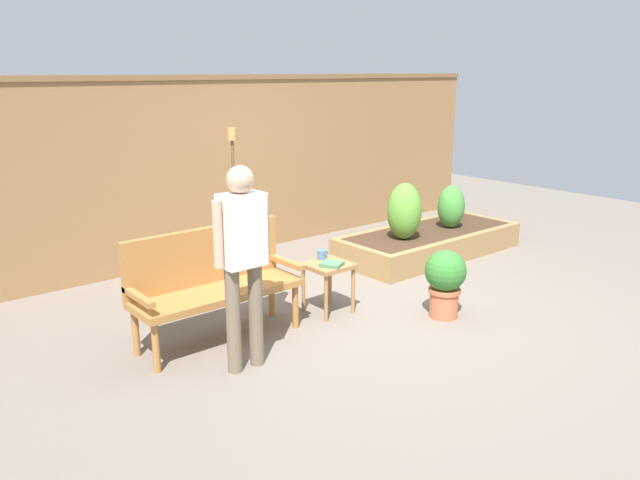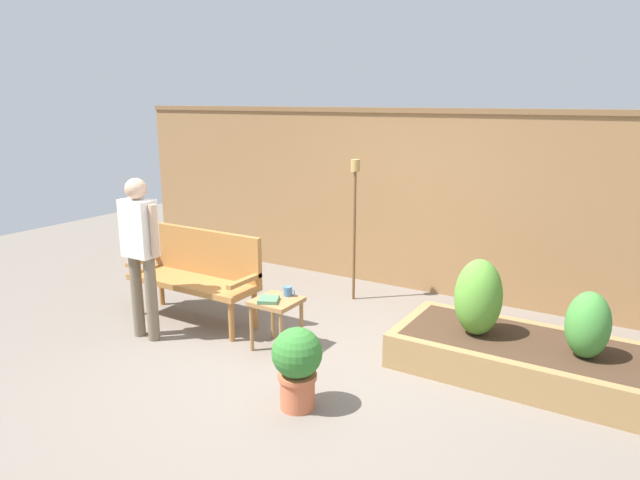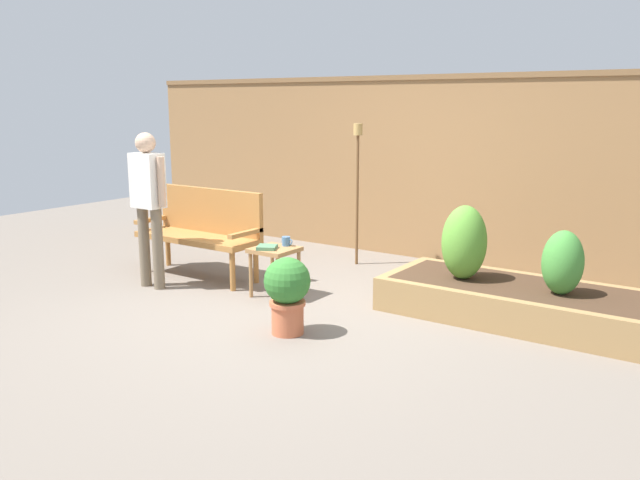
{
  "view_description": "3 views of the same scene",
  "coord_description": "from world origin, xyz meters",
  "px_view_note": "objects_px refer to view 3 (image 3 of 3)",
  "views": [
    {
      "loc": [
        -3.97,
        -3.86,
        2.21
      ],
      "look_at": [
        -0.22,
        0.63,
        0.61
      ],
      "focal_mm": 34.94,
      "sensor_mm": 36.0,
      "label": 1
    },
    {
      "loc": [
        2.51,
        -3.65,
        2.26
      ],
      "look_at": [
        -0.23,
        0.83,
        0.95
      ],
      "focal_mm": 31.87,
      "sensor_mm": 36.0,
      "label": 2
    },
    {
      "loc": [
        3.49,
        -4.51,
        1.85
      ],
      "look_at": [
        0.12,
        0.35,
        0.61
      ],
      "focal_mm": 37.03,
      "sensor_mm": 36.0,
      "label": 3
    }
  ],
  "objects_px": {
    "garden_bench": "(203,226)",
    "book_on_table": "(267,247)",
    "potted_boxwood": "(287,290)",
    "person_by_bench": "(148,196)",
    "shrub_far_corner": "(563,263)",
    "shrub_near_bench": "(464,242)",
    "tiki_torch": "(358,168)",
    "side_table": "(275,256)",
    "cup_on_table": "(286,241)"
  },
  "relations": [
    {
      "from": "side_table",
      "to": "book_on_table",
      "type": "bearing_deg",
      "value": -108.82
    },
    {
      "from": "side_table",
      "to": "shrub_near_bench",
      "type": "height_order",
      "value": "shrub_near_bench"
    },
    {
      "from": "garden_bench",
      "to": "tiki_torch",
      "type": "distance_m",
      "value": 1.85
    },
    {
      "from": "cup_on_table",
      "to": "shrub_far_corner",
      "type": "relative_size",
      "value": 0.22
    },
    {
      "from": "book_on_table",
      "to": "shrub_near_bench",
      "type": "bearing_deg",
      "value": -5.5
    },
    {
      "from": "book_on_table",
      "to": "shrub_far_corner",
      "type": "relative_size",
      "value": 0.35
    },
    {
      "from": "shrub_near_bench",
      "to": "potted_boxwood",
      "type": "bearing_deg",
      "value": -124.07
    },
    {
      "from": "book_on_table",
      "to": "side_table",
      "type": "bearing_deg",
      "value": 43.93
    },
    {
      "from": "shrub_near_bench",
      "to": "tiki_torch",
      "type": "relative_size",
      "value": 0.41
    },
    {
      "from": "book_on_table",
      "to": "shrub_far_corner",
      "type": "distance_m",
      "value": 2.64
    },
    {
      "from": "garden_bench",
      "to": "potted_boxwood",
      "type": "height_order",
      "value": "garden_bench"
    },
    {
      "from": "potted_boxwood",
      "to": "cup_on_table",
      "type": "bearing_deg",
      "value": 127.9
    },
    {
      "from": "side_table",
      "to": "shrub_near_bench",
      "type": "relative_size",
      "value": 0.72
    },
    {
      "from": "garden_bench",
      "to": "book_on_table",
      "type": "relative_size",
      "value": 7.61
    },
    {
      "from": "tiki_torch",
      "to": "person_by_bench",
      "type": "distance_m",
      "value": 2.35
    },
    {
      "from": "garden_bench",
      "to": "shrub_near_bench",
      "type": "distance_m",
      "value": 2.83
    },
    {
      "from": "potted_boxwood",
      "to": "person_by_bench",
      "type": "height_order",
      "value": "person_by_bench"
    },
    {
      "from": "book_on_table",
      "to": "tiki_torch",
      "type": "bearing_deg",
      "value": 62.73
    },
    {
      "from": "person_by_bench",
      "to": "garden_bench",
      "type": "bearing_deg",
      "value": 81.1
    },
    {
      "from": "person_by_bench",
      "to": "tiki_torch",
      "type": "bearing_deg",
      "value": 59.28
    },
    {
      "from": "person_by_bench",
      "to": "shrub_near_bench",
      "type": "bearing_deg",
      "value": 20.13
    },
    {
      "from": "book_on_table",
      "to": "shrub_near_bench",
      "type": "relative_size",
      "value": 0.29
    },
    {
      "from": "book_on_table",
      "to": "shrub_far_corner",
      "type": "xyz_separation_m",
      "value": [
        2.55,
        0.68,
        0.07
      ]
    },
    {
      "from": "cup_on_table",
      "to": "potted_boxwood",
      "type": "distance_m",
      "value": 1.16
    },
    {
      "from": "garden_bench",
      "to": "side_table",
      "type": "distance_m",
      "value": 1.15
    },
    {
      "from": "shrub_far_corner",
      "to": "person_by_bench",
      "type": "distance_m",
      "value": 3.91
    },
    {
      "from": "garden_bench",
      "to": "person_by_bench",
      "type": "distance_m",
      "value": 0.76
    },
    {
      "from": "garden_bench",
      "to": "tiki_torch",
      "type": "height_order",
      "value": "tiki_torch"
    },
    {
      "from": "shrub_near_bench",
      "to": "shrub_far_corner",
      "type": "relative_size",
      "value": 1.24
    },
    {
      "from": "side_table",
      "to": "tiki_torch",
      "type": "height_order",
      "value": "tiki_torch"
    },
    {
      "from": "cup_on_table",
      "to": "shrub_near_bench",
      "type": "distance_m",
      "value": 1.7
    },
    {
      "from": "garden_bench",
      "to": "potted_boxwood",
      "type": "distance_m",
      "value": 2.1
    },
    {
      "from": "potted_boxwood",
      "to": "tiki_torch",
      "type": "relative_size",
      "value": 0.39
    },
    {
      "from": "shrub_far_corner",
      "to": "shrub_near_bench",
      "type": "bearing_deg",
      "value": 180.0
    },
    {
      "from": "book_on_table",
      "to": "potted_boxwood",
      "type": "relative_size",
      "value": 0.3
    },
    {
      "from": "book_on_table",
      "to": "potted_boxwood",
      "type": "xyz_separation_m",
      "value": [
        0.77,
        -0.69,
        -0.13
      ]
    },
    {
      "from": "shrub_far_corner",
      "to": "person_by_bench",
      "type": "relative_size",
      "value": 0.34
    },
    {
      "from": "shrub_near_bench",
      "to": "person_by_bench",
      "type": "relative_size",
      "value": 0.42
    },
    {
      "from": "cup_on_table",
      "to": "side_table",
      "type": "bearing_deg",
      "value": -105.89
    },
    {
      "from": "garden_bench",
      "to": "shrub_far_corner",
      "type": "bearing_deg",
      "value": 6.54
    },
    {
      "from": "shrub_near_bench",
      "to": "person_by_bench",
      "type": "height_order",
      "value": "person_by_bench"
    },
    {
      "from": "cup_on_table",
      "to": "person_by_bench",
      "type": "relative_size",
      "value": 0.08
    },
    {
      "from": "garden_bench",
      "to": "potted_boxwood",
      "type": "relative_size",
      "value": 2.27
    },
    {
      "from": "book_on_table",
      "to": "tiki_torch",
      "type": "xyz_separation_m",
      "value": [
        0.0,
        1.63,
        0.62
      ]
    },
    {
      "from": "potted_boxwood",
      "to": "shrub_near_bench",
      "type": "height_order",
      "value": "shrub_near_bench"
    },
    {
      "from": "side_table",
      "to": "cup_on_table",
      "type": "xyz_separation_m",
      "value": [
        0.04,
        0.14,
        0.13
      ]
    },
    {
      "from": "potted_boxwood",
      "to": "shrub_near_bench",
      "type": "distance_m",
      "value": 1.68
    },
    {
      "from": "cup_on_table",
      "to": "shrub_far_corner",
      "type": "distance_m",
      "value": 2.53
    },
    {
      "from": "cup_on_table",
      "to": "book_on_table",
      "type": "relative_size",
      "value": 0.63
    },
    {
      "from": "garden_bench",
      "to": "person_by_bench",
      "type": "bearing_deg",
      "value": -98.9
    }
  ]
}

